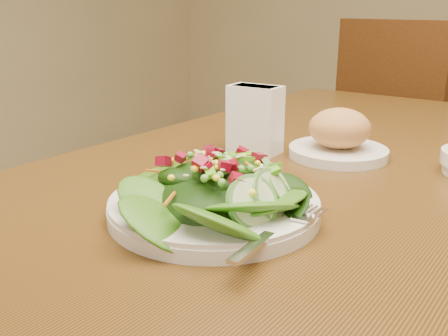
{
  "coord_description": "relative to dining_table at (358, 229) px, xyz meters",
  "views": [
    {
      "loc": [
        0.27,
        -0.72,
        0.99
      ],
      "look_at": [
        -0.08,
        -0.26,
        0.8
      ],
      "focal_mm": 40.0,
      "sensor_mm": 36.0,
      "label": 1
    }
  ],
  "objects": [
    {
      "name": "dining_table",
      "position": [
        0.0,
        0.0,
        0.0
      ],
      "size": [
        0.9,
        1.4,
        0.75
      ],
      "color": "#573712",
      "rests_on": "ground_plane"
    },
    {
      "name": "chair_far",
      "position": [
        -0.25,
        1.07,
        -0.14
      ],
      "size": [
        0.55,
        0.55,
        0.96
      ],
      "rotation": [
        0.0,
        0.0,
        2.86
      ],
      "color": "#49270B",
      "rests_on": "ground_plane"
    },
    {
      "name": "salad_plate",
      "position": [
        -0.07,
        -0.28,
        0.13
      ],
      "size": [
        0.26,
        0.26,
        0.07
      ],
      "rotation": [
        0.0,
        0.0,
        0.13
      ],
      "color": "silver",
      "rests_on": "dining_table"
    },
    {
      "name": "bread_plate",
      "position": [
        -0.06,
        0.04,
        0.14
      ],
      "size": [
        0.17,
        0.17,
        0.08
      ],
      "color": "silver",
      "rests_on": "dining_table"
    },
    {
      "name": "napkin_holder",
      "position": [
        -0.19,
        -0.02,
        0.16
      ],
      "size": [
        0.09,
        0.05,
        0.12
      ],
      "rotation": [
        0.0,
        0.0,
        0.06
      ],
      "color": "white",
      "rests_on": "dining_table"
    }
  ]
}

